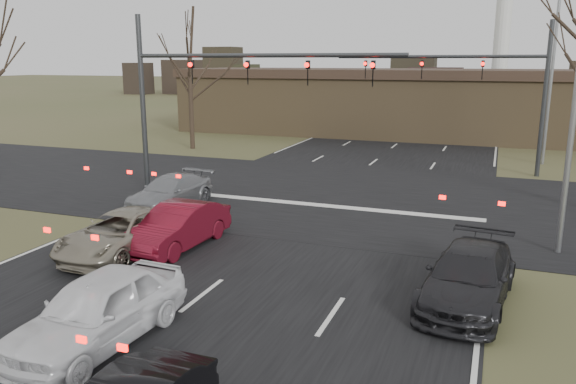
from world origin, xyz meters
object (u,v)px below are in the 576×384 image
Objects in this scene: mast_arm_far at (488,79)px; car_silver_suv at (122,233)px; mast_arm_near at (205,82)px; car_charcoal_sedan at (468,277)px; streetlight_right_far at (549,68)px; car_white_sedan at (98,310)px; streetlight_right_near at (572,75)px; car_grey_ahead at (170,192)px; building at (436,103)px; car_red_ahead at (178,227)px.

mast_arm_far reaches higher than car_silver_suv.
mast_arm_near is 14.85m from car_charcoal_sedan.
streetlight_right_far is (14.55, 14.00, 0.51)m from mast_arm_near.
car_silver_suv is 1.05× the size of car_white_sedan.
streetlight_right_near is at bearing -78.53° from mast_arm_far.
streetlight_right_far reaches higher than car_grey_ahead.
streetlight_right_near is (6.82, -28.00, 2.92)m from building.
mast_arm_near is 20.20m from streetlight_right_far.
mast_arm_far reaches higher than car_red_ahead.
streetlight_right_near reaches higher than building.
mast_arm_near reaches higher than car_red_ahead.
car_silver_suv is 5.97m from car_white_sedan.
car_red_ahead is at bearing 179.25° from car_charcoal_sedan.
streetlight_right_far reaches higher than car_red_ahead.
car_white_sedan is at bearing -71.34° from mast_arm_near.
car_grey_ahead is 1.04× the size of car_red_ahead.
streetlight_right_near is at bearing 21.81° from car_red_ahead.
mast_arm_far is 2.32× the size of car_charcoal_sedan.
car_white_sedan is 0.95× the size of car_charcoal_sedan.
mast_arm_near is at bearing -136.11° from streetlight_right_far.
car_charcoal_sedan is at bearing -82.23° from building.
mast_arm_near is 5.07m from car_grey_ahead.
car_charcoal_sedan is (11.73, -7.99, -4.38)m from mast_arm_near.
car_grey_ahead is at bearing 128.26° from car_red_ahead.
streetlight_right_near is 17.01m from streetlight_right_far.
streetlight_right_far is at bearing 88.32° from streetlight_right_near.
building reaches higher than car_silver_suv.
mast_arm_far is at bearing 62.21° from car_silver_suv.
mast_arm_near is (-7.23, -25.00, 2.41)m from building.
car_red_ahead is at bearing -117.65° from mast_arm_far.
building is 26.14m from mast_arm_near.
mast_arm_near is at bearing 100.59° from car_silver_suv.
building is 38.16m from car_white_sedan.
car_red_ahead is at bearing 40.87° from car_silver_suv.
car_grey_ahead is at bearing -100.94° from mast_arm_near.
mast_arm_near is 9.17m from car_silver_suv.
car_charcoal_sedan is (7.34, 5.01, -0.08)m from car_white_sedan.
building is 3.81× the size of mast_arm_far.
car_red_ahead is (-1.80, 6.17, -0.06)m from car_white_sedan.
streetlight_right_far is at bearing 89.17° from car_charcoal_sedan.
mast_arm_near is 2.67× the size of car_grey_ahead.
streetlight_right_near reaches higher than car_white_sedan.
car_red_ahead is (-11.96, -20.83, -4.87)m from streetlight_right_far.
mast_arm_far is 24.42m from car_white_sedan.
streetlight_right_far reaches higher than car_white_sedan.
mast_arm_near reaches higher than car_grey_ahead.
mast_arm_far reaches higher than car_grey_ahead.
car_white_sedan is at bearing -70.47° from car_red_ahead.
car_grey_ahead is at bearing 162.02° from car_charcoal_sedan.
mast_arm_near is at bearing -106.13° from building.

